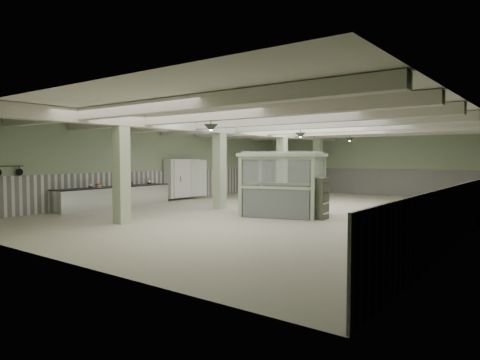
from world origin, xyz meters
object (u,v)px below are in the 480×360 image
Objects in this scene: prep_counter at (114,197)px; guard_booth at (284,172)px; filing_cabinet at (320,198)px; walkin_cooler at (183,180)px.

guard_booth is (7.20, 2.27, 1.15)m from prep_counter.
guard_booth is at bearing 17.50° from prep_counter.
prep_counter is 3.79× the size of filing_cabinet.
filing_cabinet is at bearing -22.19° from guard_booth.
guard_booth is 2.37× the size of filing_cabinet.
filing_cabinet is (8.85, -2.21, -0.26)m from walkin_cooler.
walkin_cooler is 1.47× the size of filing_cabinet.
guard_booth is 1.81m from filing_cabinet.
filing_cabinet is (8.77, 2.10, 0.27)m from prep_counter.
prep_counter is 1.60× the size of guard_booth.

